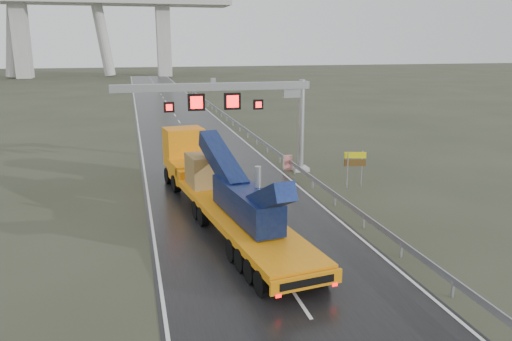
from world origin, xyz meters
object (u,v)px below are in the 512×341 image
object	(u,v)px
heavy_haul_truck	(214,182)
striped_barrier	(288,163)
exit_sign_pair	(355,162)
sign_gantry	(241,102)

from	to	relation	value
heavy_haul_truck	striped_barrier	xyz separation A→B (m)	(7.41, 8.68, -1.28)
exit_sign_pair	striped_barrier	world-z (taller)	exit_sign_pair
heavy_haul_truck	exit_sign_pair	bearing A→B (deg)	6.54
exit_sign_pair	sign_gantry	bearing A→B (deg)	156.68
exit_sign_pair	striped_barrier	bearing A→B (deg)	131.79
exit_sign_pair	heavy_haul_truck	bearing A→B (deg)	-150.36
sign_gantry	heavy_haul_truck	size ratio (longest dim) A/B	0.72
heavy_haul_truck	exit_sign_pair	world-z (taller)	heavy_haul_truck
exit_sign_pair	striped_barrier	distance (m)	6.83
sign_gantry	exit_sign_pair	xyz separation A→B (m)	(6.90, -5.50, -3.79)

